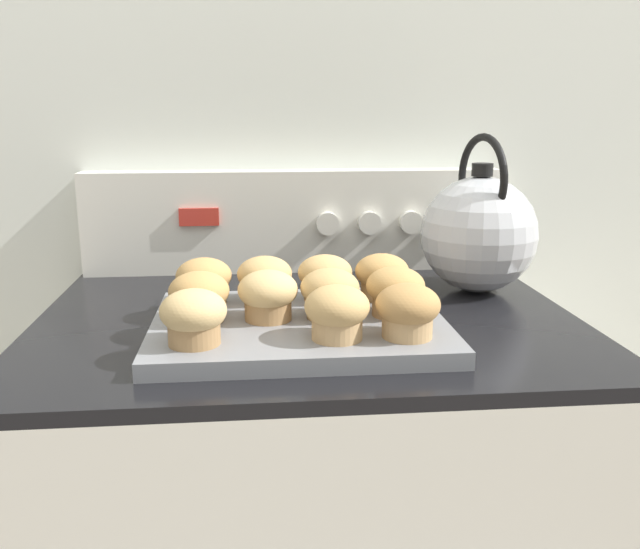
# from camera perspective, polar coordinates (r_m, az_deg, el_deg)

# --- Properties ---
(wall_back) EXTENTS (8.00, 0.05, 2.40)m
(wall_back) POSITION_cam_1_polar(r_m,az_deg,el_deg) (1.27, -2.37, 12.73)
(wall_back) COLOR silver
(wall_back) RESTS_ON ground_plane
(control_panel) EXTENTS (0.75, 0.07, 0.18)m
(control_panel) POSITION_cam_1_polar(r_m,az_deg,el_deg) (1.23, -2.05, 4.55)
(control_panel) COLOR silver
(control_panel) RESTS_ON stove_range
(muffin_pan) EXTENTS (0.38, 0.29, 0.02)m
(muffin_pan) POSITION_cam_1_polar(r_m,az_deg,el_deg) (0.89, -1.78, -4.40)
(muffin_pan) COLOR slate
(muffin_pan) RESTS_ON stove_range
(muffin_r0_c0) EXTENTS (0.08, 0.08, 0.07)m
(muffin_r0_c0) POSITION_cam_1_polar(r_m,az_deg,el_deg) (0.80, -10.61, -3.49)
(muffin_r0_c0) COLOR #A37A4C
(muffin_r0_c0) RESTS_ON muffin_pan
(muffin_r0_c2) EXTENTS (0.08, 0.08, 0.07)m
(muffin_r0_c2) POSITION_cam_1_polar(r_m,az_deg,el_deg) (0.80, 1.45, -3.15)
(muffin_r0_c2) COLOR tan
(muffin_r0_c2) RESTS_ON muffin_pan
(muffin_r0_c3) EXTENTS (0.08, 0.08, 0.07)m
(muffin_r0_c3) POSITION_cam_1_polar(r_m,az_deg,el_deg) (0.81, 7.40, -2.99)
(muffin_r0_c3) COLOR tan
(muffin_r0_c3) RESTS_ON muffin_pan
(muffin_r1_c0) EXTENTS (0.08, 0.08, 0.07)m
(muffin_r1_c0) POSITION_cam_1_polar(r_m,az_deg,el_deg) (0.88, -10.14, -1.82)
(muffin_r1_c0) COLOR tan
(muffin_r1_c0) RESTS_ON muffin_pan
(muffin_r1_c1) EXTENTS (0.08, 0.08, 0.07)m
(muffin_r1_c1) POSITION_cam_1_polar(r_m,az_deg,el_deg) (0.88, -4.41, -1.71)
(muffin_r1_c1) COLOR #A37A4C
(muffin_r1_c1) RESTS_ON muffin_pan
(muffin_r1_c2) EXTENTS (0.08, 0.08, 0.07)m
(muffin_r1_c2) POSITION_cam_1_polar(r_m,az_deg,el_deg) (0.88, 0.84, -1.55)
(muffin_r1_c2) COLOR tan
(muffin_r1_c2) RESTS_ON muffin_pan
(muffin_r1_c3) EXTENTS (0.08, 0.08, 0.07)m
(muffin_r1_c3) POSITION_cam_1_polar(r_m,az_deg,el_deg) (0.90, 6.37, -1.37)
(muffin_r1_c3) COLOR #A37A4C
(muffin_r1_c3) RESTS_ON muffin_pan
(muffin_r2_c0) EXTENTS (0.08, 0.08, 0.07)m
(muffin_r2_c0) POSITION_cam_1_polar(r_m,az_deg,el_deg) (0.96, -9.75, -0.50)
(muffin_r2_c0) COLOR tan
(muffin_r2_c0) RESTS_ON muffin_pan
(muffin_r2_c1) EXTENTS (0.08, 0.08, 0.07)m
(muffin_r2_c1) POSITION_cam_1_polar(r_m,az_deg,el_deg) (0.96, -4.68, -0.34)
(muffin_r2_c1) COLOR tan
(muffin_r2_c1) RESTS_ON muffin_pan
(muffin_r2_c2) EXTENTS (0.08, 0.08, 0.07)m
(muffin_r2_c2) POSITION_cam_1_polar(r_m,az_deg,el_deg) (0.96, 0.43, -0.21)
(muffin_r2_c2) COLOR tan
(muffin_r2_c2) RESTS_ON muffin_pan
(muffin_r2_c3) EXTENTS (0.08, 0.08, 0.07)m
(muffin_r2_c3) POSITION_cam_1_polar(r_m,az_deg,el_deg) (0.98, 5.24, -0.11)
(muffin_r2_c3) COLOR #A37A4C
(muffin_r2_c3) RESTS_ON muffin_pan
(tea_kettle) EXTENTS (0.19, 0.22, 0.25)m
(tea_kettle) POSITION_cam_1_polar(r_m,az_deg,el_deg) (1.12, 13.19, 3.52)
(tea_kettle) COLOR silver
(tea_kettle) RESTS_ON stove_range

